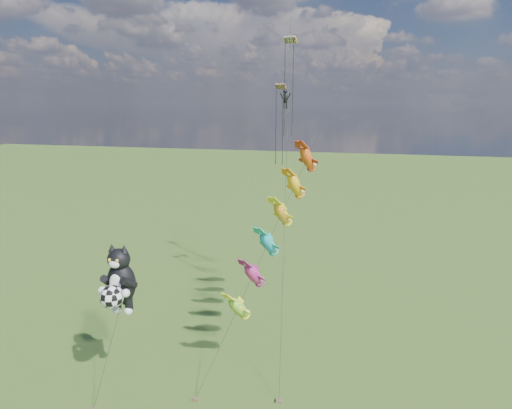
# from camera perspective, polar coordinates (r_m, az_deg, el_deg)

# --- Properties ---
(ground) EXTENTS (300.00, 300.00, 0.00)m
(ground) POSITION_cam_1_polar(r_m,az_deg,el_deg) (39.28, -21.81, -17.82)
(ground) COLOR #234511
(cat_kite_rig) EXTENTS (2.40, 4.08, 10.73)m
(cat_kite_rig) POSITION_cam_1_polar(r_m,az_deg,el_deg) (30.21, -17.84, -9.77)
(cat_kite_rig) COLOR brown
(cat_kite_rig) RESTS_ON ground
(fish_windsock_rig) EXTENTS (6.95, 14.47, 18.11)m
(fish_windsock_rig) POSITION_cam_1_polar(r_m,az_deg,el_deg) (33.48, 2.52, -3.22)
(fish_windsock_rig) COLOR brown
(fish_windsock_rig) RESTS_ON ground
(parafoil_rig) EXTENTS (3.44, 17.33, 27.48)m
(parafoil_rig) POSITION_cam_1_polar(r_m,az_deg,el_deg) (39.88, 3.96, 13.96)
(parafoil_rig) COLOR brown
(parafoil_rig) RESTS_ON ground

